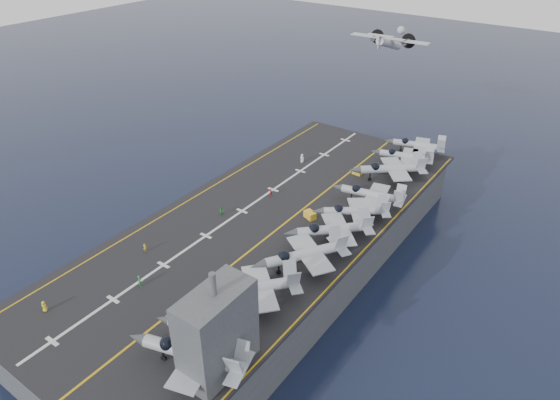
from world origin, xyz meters
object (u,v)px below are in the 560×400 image
Objects in this scene: fighter_jet_0 at (194,353)px; transport_plane at (389,44)px; island_superstructure at (216,323)px; tow_cart_a at (202,296)px.

transport_plane is at bearing 101.83° from fighter_jet_0.
transport_plane is (-21.89, 91.91, 11.34)m from island_superstructure.
island_superstructure is 6.45× the size of tow_cart_a.
island_superstructure is at bearing -76.60° from transport_plane.
island_superstructure is 0.70× the size of transport_plane.
transport_plane is (-19.71, 94.10, 16.00)m from fighter_jet_0.
island_superstructure is 14.65m from tow_cart_a.
transport_plane is (-11.53, 84.20, 18.24)m from tow_cart_a.
transport_plane is at bearing 103.40° from island_superstructure.
transport_plane reaches higher than tow_cart_a.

